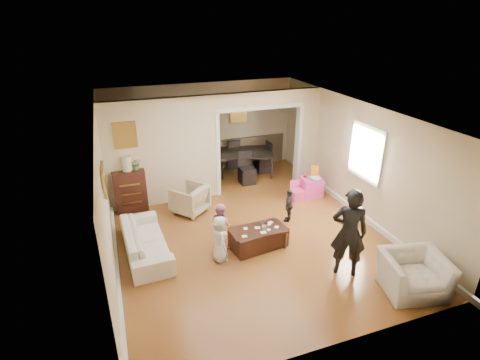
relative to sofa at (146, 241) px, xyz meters
name	(u,v)px	position (x,y,z in m)	size (l,w,h in m)	color
floor	(243,226)	(2.14, 0.30, -0.28)	(7.00, 7.00, 0.00)	#945A26
partition_left	(163,153)	(0.77, 2.10, 1.02)	(2.75, 0.18, 2.60)	beige
partition_right	(306,136)	(4.62, 2.10, 1.02)	(0.55, 0.18, 2.60)	beige
partition_header	(260,98)	(3.24, 2.10, 2.14)	(2.22, 0.18, 0.35)	beige
window_pane	(366,153)	(4.87, -0.10, 1.27)	(0.03, 0.95, 1.10)	white
framed_art_partition	(125,135)	(-0.06, 2.00, 1.57)	(0.45, 0.03, 0.55)	brown
framed_art_sofa_wall	(104,179)	(-0.57, -0.30, 1.52)	(0.03, 0.55, 0.40)	brown
framed_art_alcove	(238,112)	(3.24, 3.74, 1.42)	(0.45, 0.03, 0.55)	brown
sofa	(146,241)	(0.00, 0.00, 0.00)	(1.94, 0.76, 0.57)	beige
armchair_back	(190,199)	(1.19, 1.37, 0.05)	(0.72, 0.74, 0.68)	#C9AF8B
armchair_front	(413,274)	(4.13, -2.62, 0.05)	(1.01, 0.88, 0.66)	beige
dresser	(130,190)	(-0.10, 1.96, 0.22)	(0.74, 0.41, 1.01)	#361610
table_lamp	(127,163)	(-0.10, 1.96, 0.91)	(0.22, 0.22, 0.36)	beige
potted_plant	(136,164)	(0.10, 1.96, 0.87)	(0.25, 0.22, 0.28)	#486F31
coffee_table	(258,238)	(2.16, -0.55, -0.08)	(1.11, 0.55, 0.41)	#391C12
coffee_cup	(264,228)	(2.26, -0.60, 0.17)	(0.09, 0.09, 0.09)	beige
play_table	(311,187)	(4.33, 1.17, -0.04)	(0.50, 0.50, 0.49)	#EA3DA3
cereal_box	(314,171)	(4.45, 1.27, 0.35)	(0.20, 0.07, 0.30)	yellow
cyan_cup	(309,178)	(4.23, 1.12, 0.24)	(0.08, 0.08, 0.08)	#29CEC8
toy_block	(305,176)	(4.21, 1.29, 0.23)	(0.08, 0.06, 0.05)	#B42516
play_bowl	(316,179)	(4.38, 1.05, 0.23)	(0.24, 0.24, 0.06)	white
dining_table	(239,164)	(3.05, 3.11, 0.06)	(1.96, 1.09, 0.69)	black
adult_person	(349,233)	(3.33, -1.84, 0.56)	(0.62, 0.40, 1.69)	black
child_kneel_a	(220,239)	(1.31, -0.70, 0.18)	(0.45, 0.29, 0.92)	silver
child_kneel_b	(220,225)	(1.46, -0.25, 0.19)	(0.46, 0.36, 0.95)	pink
child_toddler	(289,205)	(3.21, 0.20, 0.11)	(0.46, 0.19, 0.78)	black
craft_papers	(262,229)	(2.22, -0.56, 0.13)	(0.84, 0.41, 0.00)	white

